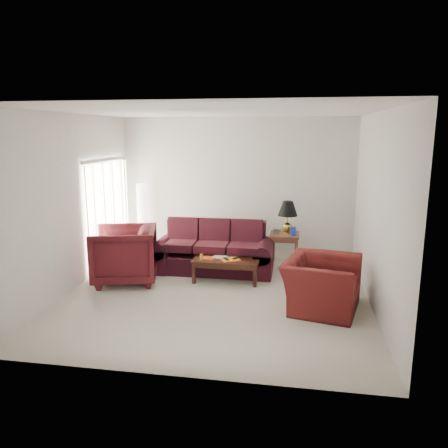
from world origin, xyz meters
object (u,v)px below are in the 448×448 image
armchair_right (321,284)px  coffee_table (226,270)px  floor_lamp (143,219)px  end_table (284,249)px  armchair_left (124,255)px  sofa (213,248)px

armchair_right → coffee_table: bearing=71.4°
floor_lamp → armchair_right: 4.48m
end_table → armchair_left: 3.25m
floor_lamp → armchair_left: 1.81m
sofa → armchair_right: sofa is taller
armchair_right → coffee_table: (-1.65, 1.02, -0.18)m
end_table → armchair_left: armchair_left is taller
floor_lamp → coffee_table: floor_lamp is taller
armchair_left → coffee_table: bearing=85.8°
armchair_right → coffee_table: 1.95m
floor_lamp → end_table: bearing=-3.4°
sofa → armchair_right: bearing=-35.0°
sofa → end_table: bearing=30.0°
floor_lamp → armchair_left: (0.28, -1.77, -0.29)m
armchair_right → sofa: bearing=65.8°
armchair_right → floor_lamp: bearing=70.2°
sofa → floor_lamp: (-1.75, 0.90, 0.33)m
end_table → coffee_table: end_table is taller
end_table → coffee_table: (-1.01, -1.22, -0.11)m
sofa → armchair_left: armchair_left is taller
floor_lamp → armchair_right: size_ratio=1.33×
sofa → armchair_left: size_ratio=2.07×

